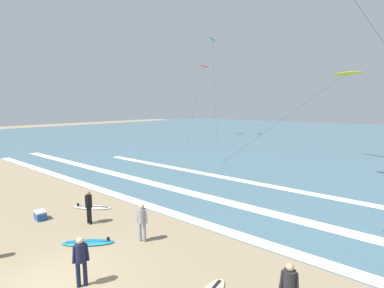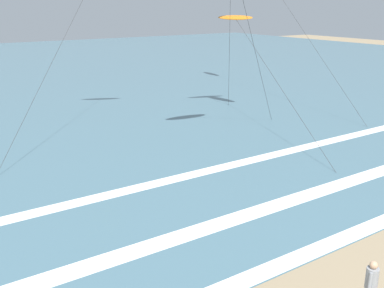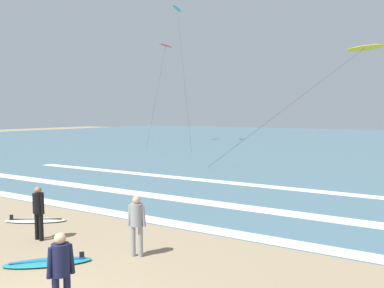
# 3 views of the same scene
# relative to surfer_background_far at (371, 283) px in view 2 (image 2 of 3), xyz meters

# --- Properties ---
(wave_foam_shoreline) EXTENTS (52.97, 0.70, 0.01)m
(wave_foam_shoreline) POSITION_rel_surfer_background_far_xyz_m (0.78, 2.96, -0.94)
(wave_foam_shoreline) COLOR white
(wave_foam_shoreline) RESTS_ON ocean_surface
(wave_foam_mid_break) EXTENTS (51.63, 0.88, 0.01)m
(wave_foam_mid_break) POSITION_rel_surfer_background_far_xyz_m (-0.91, 6.21, -0.94)
(wave_foam_mid_break) COLOR white
(wave_foam_mid_break) RESTS_ON ocean_surface
(wave_foam_outer_break) EXTENTS (36.45, 0.78, 0.01)m
(wave_foam_outer_break) POSITION_rel_surfer_background_far_xyz_m (1.11, 10.93, -0.94)
(wave_foam_outer_break) COLOR white
(wave_foam_outer_break) RESTS_ON ocean_surface
(surfer_background_far) EXTENTS (0.51, 0.32, 1.60)m
(surfer_background_far) POSITION_rel_surfer_background_far_xyz_m (0.00, 0.00, 0.00)
(surfer_background_far) COLOR gray
(surfer_background_far) RESTS_ON ground
(kite_orange_far_left) EXTENTS (4.58, 14.59, 7.05)m
(kite_orange_far_left) POSITION_rel_surfer_background_far_xyz_m (11.56, 20.12, 5.83)
(kite_orange_far_left) COLOR orange
(kite_orange_far_left) RESTS_ON ground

